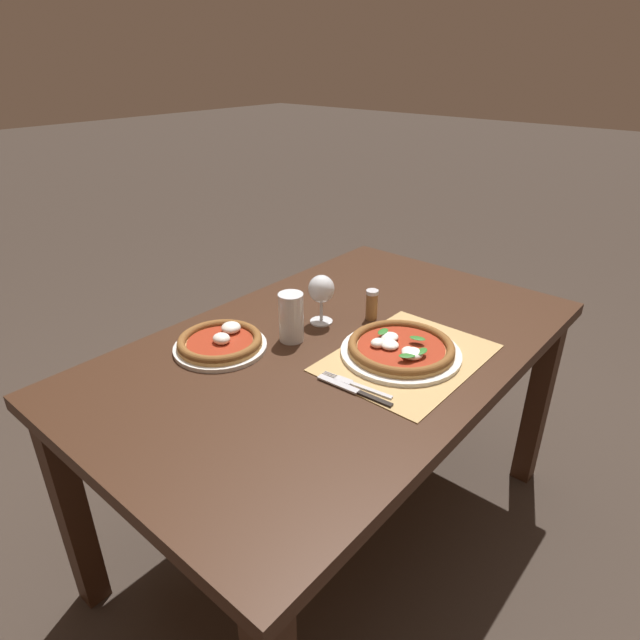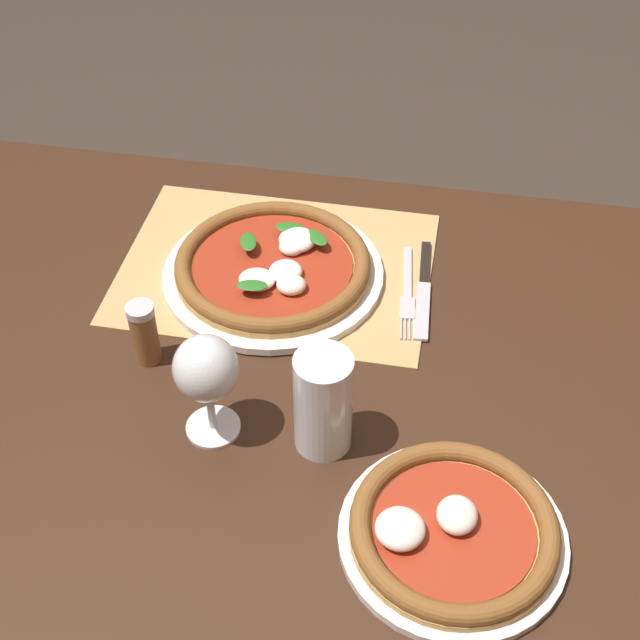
{
  "view_description": "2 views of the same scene",
  "coord_description": "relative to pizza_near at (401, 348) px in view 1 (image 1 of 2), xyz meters",
  "views": [
    {
      "loc": [
        -1.06,
        -0.83,
        1.49
      ],
      "look_at": [
        -0.03,
        0.04,
        0.81
      ],
      "focal_mm": 30.0,
      "sensor_mm": 36.0,
      "label": 1
    },
    {
      "loc": [
        -0.2,
        0.81,
        1.63
      ],
      "look_at": [
        -0.04,
        -0.04,
        0.79
      ],
      "focal_mm": 50.0,
      "sensor_mm": 36.0,
      "label": 2
    }
  ],
  "objects": [
    {
      "name": "fork",
      "position": [
        -0.2,
        0.0,
        -0.02
      ],
      "size": [
        0.04,
        0.2,
        0.0
      ],
      "color": "#B7B7BC",
      "rests_on": "paper_placemat"
    },
    {
      "name": "pint_glass",
      "position": [
        -0.13,
        0.29,
        0.05
      ],
      "size": [
        0.07,
        0.07,
        0.15
      ],
      "color": "silver",
      "rests_on": "dining_table"
    },
    {
      "name": "ground_plane",
      "position": [
        -0.06,
        0.17,
        -0.76
      ],
      "size": [
        24.0,
        24.0,
        0.0
      ],
      "primitive_type": "plane",
      "color": "#382D26"
    },
    {
      "name": "pizza_near",
      "position": [
        0.0,
        0.0,
        0.0
      ],
      "size": [
        0.33,
        0.33,
        0.05
      ],
      "color": "silver",
      "rests_on": "paper_placemat"
    },
    {
      "name": "dining_table",
      "position": [
        -0.06,
        0.17,
        -0.12
      ],
      "size": [
        1.48,
        0.91,
        0.74
      ],
      "color": "#382114",
      "rests_on": "ground"
    },
    {
      "name": "wine_glass",
      "position": [
        0.01,
        0.3,
        0.08
      ],
      "size": [
        0.08,
        0.08,
        0.16
      ],
      "color": "silver",
      "rests_on": "dining_table"
    },
    {
      "name": "pizza_far",
      "position": [
        -0.3,
        0.41,
        -0.0
      ],
      "size": [
        0.26,
        0.26,
        0.05
      ],
      "color": "silver",
      "rests_on": "dining_table"
    },
    {
      "name": "knife",
      "position": [
        -0.22,
        -0.01,
        -0.02
      ],
      "size": [
        0.03,
        0.22,
        0.01
      ],
      "color": "black",
      "rests_on": "paper_placemat"
    },
    {
      "name": "paper_placemat",
      "position": [
        0.0,
        -0.02,
        -0.02
      ],
      "size": [
        0.47,
        0.35,
        0.0
      ],
      "primitive_type": "cube",
      "color": "tan",
      "rests_on": "dining_table"
    },
    {
      "name": "pepper_shaker",
      "position": [
        0.13,
        0.19,
        0.03
      ],
      "size": [
        0.04,
        0.04,
        0.1
      ],
      "color": "brown",
      "rests_on": "dining_table"
    }
  ]
}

